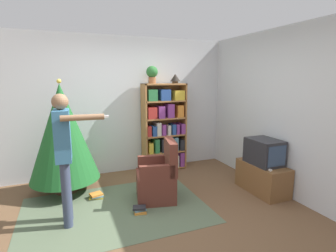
# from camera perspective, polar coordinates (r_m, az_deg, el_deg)

# --- Properties ---
(ground_plane) EXTENTS (14.00, 14.00, 0.00)m
(ground_plane) POSITION_cam_1_polar(r_m,az_deg,el_deg) (3.71, -2.41, -19.04)
(ground_plane) COLOR brown
(wall_back) EXTENTS (8.00, 0.10, 2.60)m
(wall_back) POSITION_cam_1_polar(r_m,az_deg,el_deg) (5.15, -9.87, 4.41)
(wall_back) COLOR silver
(wall_back) RESTS_ON ground_plane
(wall_right) EXTENTS (0.10, 8.00, 2.60)m
(wall_right) POSITION_cam_1_polar(r_m,az_deg,el_deg) (4.46, 24.36, 2.72)
(wall_right) COLOR silver
(wall_right) RESTS_ON ground_plane
(area_rug) EXTENTS (2.51, 1.72, 0.01)m
(area_rug) POSITION_cam_1_polar(r_m,az_deg,el_deg) (3.93, -11.21, -17.42)
(area_rug) COLOR #56664C
(area_rug) RESTS_ON ground_plane
(bookshelf) EXTENTS (0.85, 0.34, 1.72)m
(bookshelf) POSITION_cam_1_polar(r_m,az_deg,el_deg) (5.20, -0.88, -0.62)
(bookshelf) COLOR #A8703D
(bookshelf) RESTS_ON ground_plane
(tv_stand) EXTENTS (0.43, 0.85, 0.47)m
(tv_stand) POSITION_cam_1_polar(r_m,az_deg,el_deg) (4.59, 19.85, -10.53)
(tv_stand) COLOR brown
(tv_stand) RESTS_ON ground_plane
(television) EXTENTS (0.41, 0.54, 0.40)m
(television) POSITION_cam_1_polar(r_m,az_deg,el_deg) (4.45, 20.22, -5.28)
(television) COLOR #28282D
(television) RESTS_ON tv_stand
(game_remote) EXTENTS (0.04, 0.12, 0.02)m
(game_remote) POSITION_cam_1_polar(r_m,az_deg,el_deg) (4.25, 21.03, -8.77)
(game_remote) COLOR white
(game_remote) RESTS_ON tv_stand
(christmas_tree) EXTENTS (1.08, 1.08, 1.81)m
(christmas_tree) POSITION_cam_1_polar(r_m,az_deg,el_deg) (4.43, -21.95, -1.39)
(christmas_tree) COLOR #4C3323
(christmas_tree) RESTS_ON ground_plane
(armchair) EXTENTS (0.68, 0.67, 0.92)m
(armchair) POSITION_cam_1_polar(r_m,az_deg,el_deg) (4.04, -2.12, -11.43)
(armchair) COLOR brown
(armchair) RESTS_ON ground_plane
(standing_person) EXTENTS (0.62, 0.50, 1.65)m
(standing_person) POSITION_cam_1_polar(r_m,az_deg,el_deg) (3.42, -21.65, -4.68)
(standing_person) COLOR #38425B
(standing_person) RESTS_ON ground_plane
(potted_plant) EXTENTS (0.22, 0.22, 0.33)m
(potted_plant) POSITION_cam_1_polar(r_m,az_deg,el_deg) (5.04, -3.50, 11.38)
(potted_plant) COLOR #935B38
(potted_plant) RESTS_ON bookshelf
(table_lamp) EXTENTS (0.20, 0.20, 0.18)m
(table_lamp) POSITION_cam_1_polar(r_m,az_deg,el_deg) (5.21, 1.58, 10.38)
(table_lamp) COLOR #473828
(table_lamp) RESTS_ON bookshelf
(book_pile_near_tree) EXTENTS (0.24, 0.19, 0.08)m
(book_pile_near_tree) POSITION_cam_1_polar(r_m,az_deg,el_deg) (4.32, -15.27, -14.43)
(book_pile_near_tree) COLOR gold
(book_pile_near_tree) RESTS_ON ground_plane
(book_pile_by_chair) EXTENTS (0.21, 0.19, 0.09)m
(book_pile_by_chair) POSITION_cam_1_polar(r_m,az_deg,el_deg) (3.80, -6.16, -17.67)
(book_pile_by_chair) COLOR orange
(book_pile_by_chair) RESTS_ON ground_plane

